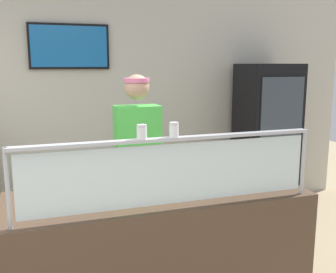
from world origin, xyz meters
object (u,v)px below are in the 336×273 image
Objects in this scene: parmesan_shaker at (142,133)px; pepper_flake_shaker at (174,131)px; pizza_tray at (153,186)px; drink_fridge at (266,139)px; pizza_server at (149,185)px; worker_figure at (139,163)px.

parmesan_shaker is 0.96× the size of pepper_flake_shaker.
pizza_tray is 0.65m from pepper_flake_shaker.
parmesan_shaker is 0.05× the size of drink_fridge.
worker_figure is at bearing 93.73° from pizza_server.
drink_fridge is (1.96, 1.53, -0.06)m from pizza_server.
worker_figure reaches higher than parmesan_shaker.
worker_figure is 2.12m from drink_fridge.
drink_fridge reaches higher than pizza_tray.
pizza_server is (-0.04, -0.02, 0.02)m from pizza_tray.
pizza_tray is 0.05m from pizza_server.
pepper_flake_shaker is (0.05, -0.41, 0.46)m from pizza_server.
parmesan_shaker is at bearing -113.98° from pizza_tray.
pizza_tray is 0.67m from parmesan_shaker.
parmesan_shaker is at bearing -99.58° from pizza_server.
drink_fridge reaches higher than pizza_server.
pepper_flake_shaker is 2.78m from drink_fridge.
worker_figure is at bearing 88.33° from pepper_flake_shaker.
pepper_flake_shaker is at bearing -88.87° from pizza_tray.
parmesan_shaker is (-0.19, -0.43, 0.48)m from pizza_tray.
worker_figure is (0.03, 0.99, -0.44)m from pepper_flake_shaker.
parmesan_shaker reaches higher than pizza_tray.
pizza_server is at bearing -151.58° from pizza_tray.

